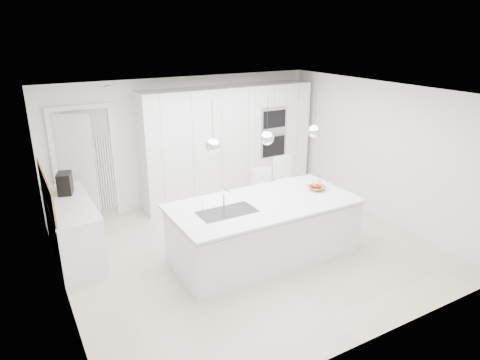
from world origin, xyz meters
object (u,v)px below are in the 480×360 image
island_base (265,232)px  fruit_bowl (317,188)px  bar_stool_left (265,199)px  bar_stool_right (286,190)px  espresso_machine (65,183)px

island_base → fruit_bowl: bearing=3.1°
island_base → bar_stool_left: bearing=57.1°
bar_stool_right → espresso_machine: bearing=161.1°
island_base → bar_stool_left: bar_stool_left is taller
fruit_bowl → bar_stool_left: bearing=117.4°
island_base → espresso_machine: bearing=143.2°
island_base → espresso_machine: espresso_machine is taller
bar_stool_left → bar_stool_right: (0.49, 0.07, 0.06)m
fruit_bowl → bar_stool_right: bar_stool_right is taller
island_base → bar_stool_left: (0.58, 0.90, 0.10)m
fruit_bowl → bar_stool_right: (0.05, 0.91, -0.34)m
island_base → bar_stool_right: bar_stool_right is taller
fruit_bowl → island_base: bearing=-176.9°
fruit_bowl → bar_stool_left: size_ratio=0.26×
espresso_machine → fruit_bowl: bearing=-11.3°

